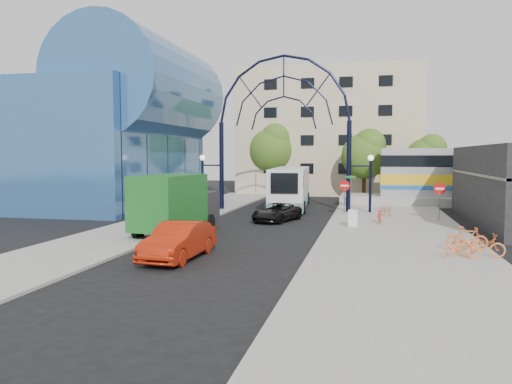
% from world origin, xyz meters
% --- Properties ---
extents(ground, '(120.00, 120.00, 0.00)m').
position_xyz_m(ground, '(0.00, 0.00, 0.00)').
color(ground, black).
rests_on(ground, ground).
extents(sidewalk_east, '(8.00, 56.00, 0.12)m').
position_xyz_m(sidewalk_east, '(8.00, 4.00, 0.06)').
color(sidewalk_east, gray).
rests_on(sidewalk_east, ground).
extents(plaza_west, '(5.00, 50.00, 0.12)m').
position_xyz_m(plaza_west, '(-6.50, 6.00, 0.06)').
color(plaza_west, gray).
rests_on(plaza_west, ground).
extents(gateway_arch, '(13.64, 0.44, 12.10)m').
position_xyz_m(gateway_arch, '(0.00, 14.00, 8.56)').
color(gateway_arch, black).
rests_on(gateway_arch, ground).
extents(stop_sign, '(0.80, 0.07, 2.50)m').
position_xyz_m(stop_sign, '(4.80, 12.00, 1.99)').
color(stop_sign, slate).
rests_on(stop_sign, sidewalk_east).
extents(do_not_enter_sign, '(0.76, 0.07, 2.48)m').
position_xyz_m(do_not_enter_sign, '(11.00, 10.00, 1.98)').
color(do_not_enter_sign, slate).
rests_on(do_not_enter_sign, sidewalk_east).
extents(street_name_sign, '(0.70, 0.70, 2.80)m').
position_xyz_m(street_name_sign, '(5.20, 12.60, 2.13)').
color(street_name_sign, slate).
rests_on(street_name_sign, sidewalk_east).
extents(sandwich_board, '(0.55, 0.61, 0.99)m').
position_xyz_m(sandwich_board, '(5.60, 5.98, 0.74)').
color(sandwich_board, white).
rests_on(sandwich_board, sidewalk_east).
extents(transit_hall, '(16.50, 18.00, 14.50)m').
position_xyz_m(transit_hall, '(-15.30, 15.00, 6.70)').
color(transit_hall, '#305D95').
rests_on(transit_hall, ground).
extents(apartment_block, '(20.00, 12.10, 14.00)m').
position_xyz_m(apartment_block, '(2.00, 34.97, 7.00)').
color(apartment_block, tan).
rests_on(apartment_block, ground).
extents(tree_north_a, '(4.48, 4.48, 7.00)m').
position_xyz_m(tree_north_a, '(6.12, 25.93, 4.61)').
color(tree_north_a, '#382314').
rests_on(tree_north_a, ground).
extents(tree_north_b, '(5.12, 5.12, 8.00)m').
position_xyz_m(tree_north_b, '(-3.88, 29.93, 5.27)').
color(tree_north_b, '#382314').
rests_on(tree_north_b, ground).
extents(tree_north_c, '(4.16, 4.16, 6.50)m').
position_xyz_m(tree_north_c, '(12.12, 27.93, 4.28)').
color(tree_north_c, '#382314').
rests_on(tree_north_c, ground).
extents(city_bus, '(3.70, 12.35, 3.34)m').
position_xyz_m(city_bus, '(0.07, 17.17, 1.75)').
color(city_bus, silver).
rests_on(city_bus, ground).
extents(green_truck, '(3.06, 6.82, 3.34)m').
position_xyz_m(green_truck, '(-3.83, 1.54, 1.67)').
color(green_truck, black).
rests_on(green_truck, ground).
extents(black_suv, '(3.16, 4.73, 1.21)m').
position_xyz_m(black_suv, '(0.54, 8.29, 0.60)').
color(black_suv, black).
rests_on(black_suv, ground).
extents(red_sedan, '(1.89, 4.85, 1.57)m').
position_xyz_m(red_sedan, '(-1.29, -4.59, 0.79)').
color(red_sedan, '#A61F0A').
rests_on(red_sedan, ground).
extents(bike_near_a, '(1.27, 1.65, 0.83)m').
position_xyz_m(bike_near_a, '(7.76, 12.18, 0.54)').
color(bike_near_a, orange).
rests_on(bike_near_a, sidewalk_east).
extents(bike_near_b, '(0.57, 1.56, 0.92)m').
position_xyz_m(bike_near_b, '(7.19, 8.00, 0.58)').
color(bike_near_b, '#FC3932').
rests_on(bike_near_b, sidewalk_east).
extents(bike_far_a, '(1.91, 0.69, 1.00)m').
position_xyz_m(bike_far_a, '(11.16, -1.96, 0.62)').
color(bike_far_a, orange).
rests_on(bike_far_a, sidewalk_east).
extents(bike_far_b, '(1.83, 0.61, 1.09)m').
position_xyz_m(bike_far_b, '(10.87, -0.45, 0.66)').
color(bike_far_b, '#D05929').
rests_on(bike_far_b, sidewalk_east).
extents(bike_far_c, '(1.55, 0.59, 0.81)m').
position_xyz_m(bike_far_c, '(10.27, -2.41, 0.52)').
color(bike_far_c, orange).
rests_on(bike_far_c, sidewalk_east).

